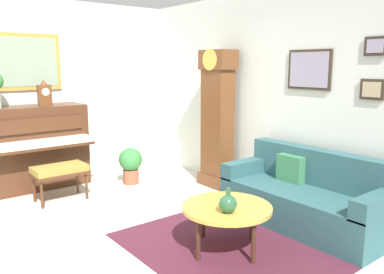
{
  "coord_description": "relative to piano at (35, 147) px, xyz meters",
  "views": [
    {
      "loc": [
        3.66,
        -1.76,
        1.81
      ],
      "look_at": [
        -0.35,
        1.39,
        0.87
      ],
      "focal_mm": 36.77,
      "sensor_mm": 36.0,
      "label": 1
    }
  ],
  "objects": [
    {
      "name": "wall_left",
      "position": [
        -0.37,
        0.07,
        0.79
      ],
      "size": [
        0.13,
        4.9,
        2.8
      ],
      "color": "silver",
      "rests_on": "ground_plane"
    },
    {
      "name": "potted_plant",
      "position": [
        0.7,
        1.19,
        -0.29
      ],
      "size": [
        0.36,
        0.36,
        0.56
      ],
      "color": "#935138",
      "rests_on": "ground_plane"
    },
    {
      "name": "piano_bench",
      "position": [
        0.8,
        0.06,
        -0.21
      ],
      "size": [
        0.42,
        0.7,
        0.48
      ],
      "color": "#4C2B19",
      "rests_on": "ground_plane"
    },
    {
      "name": "coffee_table",
      "position": [
        3.24,
        0.83,
        -0.19
      ],
      "size": [
        0.88,
        0.88,
        0.46
      ],
      "color": "gold",
      "rests_on": "ground_plane"
    },
    {
      "name": "area_rug",
      "position": [
        3.23,
        0.79,
        -0.61
      ],
      "size": [
        2.1,
        1.5,
        0.01
      ],
      "primitive_type": "cube",
      "color": "#4C1E2D",
      "rests_on": "ground_plane"
    },
    {
      "name": "piano",
      "position": [
        0.0,
        0.0,
        0.0
      ],
      "size": [
        0.87,
        1.44,
        1.22
      ],
      "color": "#4C2B19",
      "rests_on": "ground_plane"
    },
    {
      "name": "grandfather_clock",
      "position": [
        1.6,
        2.17,
        0.35
      ],
      "size": [
        0.52,
        0.34,
        2.03
      ],
      "color": "brown",
      "rests_on": "ground_plane"
    },
    {
      "name": "ground_plane",
      "position": [
        2.23,
        0.07,
        -0.67
      ],
      "size": [
        6.4,
        6.0,
        0.1
      ],
      "primitive_type": "cube",
      "color": "beige"
    },
    {
      "name": "couch",
      "position": [
        3.32,
        1.99,
        -0.3
      ],
      "size": [
        1.9,
        0.8,
        0.84
      ],
      "color": "#2D565B",
      "rests_on": "ground_plane"
    },
    {
      "name": "green_jug",
      "position": [
        3.38,
        0.71,
        -0.07
      ],
      "size": [
        0.17,
        0.17,
        0.24
      ],
      "color": "#234C33",
      "rests_on": "coffee_table"
    },
    {
      "name": "mantel_clock",
      "position": [
        0.0,
        0.18,
        0.78
      ],
      "size": [
        0.13,
        0.18,
        0.38
      ],
      "color": "brown",
      "rests_on": "piano"
    },
    {
      "name": "wall_back",
      "position": [
        2.25,
        2.47,
        0.79
      ],
      "size": [
        5.3,
        0.13,
        2.8
      ],
      "color": "silver",
      "rests_on": "ground_plane"
    }
  ]
}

